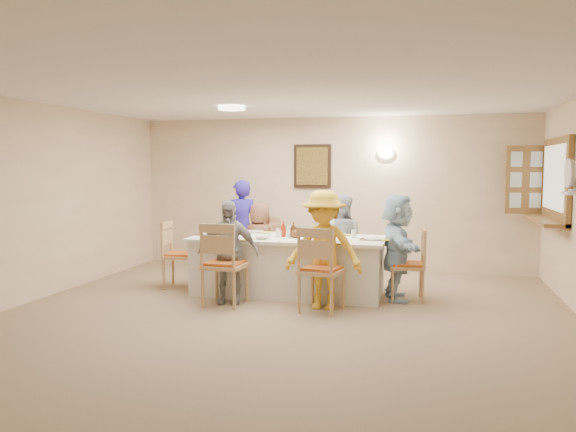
% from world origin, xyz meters
% --- Properties ---
extents(ground, '(7.00, 7.00, 0.00)m').
position_xyz_m(ground, '(0.00, 0.00, 0.00)').
color(ground, '#7C624C').
extents(room_walls, '(7.00, 7.00, 7.00)m').
position_xyz_m(room_walls, '(0.00, 0.00, 1.51)').
color(room_walls, '#D6B390').
rests_on(room_walls, ground).
extents(wall_picture, '(0.62, 0.05, 0.72)m').
position_xyz_m(wall_picture, '(-0.30, 3.46, 1.70)').
color(wall_picture, black).
rests_on(wall_picture, room_walls).
extents(wall_sconce, '(0.26, 0.09, 0.18)m').
position_xyz_m(wall_sconce, '(0.90, 3.44, 1.90)').
color(wall_sconce, white).
rests_on(wall_sconce, room_walls).
extents(ceiling_light, '(0.36, 0.36, 0.05)m').
position_xyz_m(ceiling_light, '(-1.00, 1.50, 2.47)').
color(ceiling_light, white).
rests_on(ceiling_light, room_walls).
extents(serving_hatch, '(0.06, 1.50, 1.15)m').
position_xyz_m(serving_hatch, '(3.21, 2.40, 1.50)').
color(serving_hatch, olive).
rests_on(serving_hatch, room_walls).
extents(hatch_sill, '(0.30, 1.50, 0.05)m').
position_xyz_m(hatch_sill, '(3.09, 2.40, 0.97)').
color(hatch_sill, olive).
rests_on(hatch_sill, room_walls).
extents(shutter_door, '(0.55, 0.04, 1.00)m').
position_xyz_m(shutter_door, '(2.95, 3.16, 1.50)').
color(shutter_door, olive).
rests_on(shutter_door, room_walls).
extents(fan_shelf, '(0.22, 0.36, 0.03)m').
position_xyz_m(fan_shelf, '(3.13, 1.05, 1.40)').
color(fan_shelf, white).
rests_on(fan_shelf, room_walls).
extents(desk_fan, '(0.30, 0.30, 0.28)m').
position_xyz_m(desk_fan, '(3.10, 1.05, 1.55)').
color(desk_fan, '#A5A5A8').
rests_on(desk_fan, fan_shelf).
extents(dining_table, '(2.55, 1.08, 0.76)m').
position_xyz_m(dining_table, '(-0.22, 1.50, 0.38)').
color(dining_table, white).
rests_on(dining_table, ground).
extents(chair_back_left, '(0.53, 0.53, 0.95)m').
position_xyz_m(chair_back_left, '(-0.82, 2.30, 0.48)').
color(chair_back_left, tan).
rests_on(chair_back_left, ground).
extents(chair_back_right, '(0.44, 0.44, 0.90)m').
position_xyz_m(chair_back_right, '(0.38, 2.30, 0.45)').
color(chair_back_right, tan).
rests_on(chair_back_right, ground).
extents(chair_front_left, '(0.52, 0.52, 1.03)m').
position_xyz_m(chair_front_left, '(-0.82, 0.70, 0.52)').
color(chair_front_left, tan).
rests_on(chair_front_left, ground).
extents(chair_front_right, '(0.57, 0.57, 1.01)m').
position_xyz_m(chair_front_right, '(0.38, 0.70, 0.50)').
color(chair_front_right, tan).
rests_on(chair_front_right, ground).
extents(chair_left_end, '(0.50, 0.50, 0.94)m').
position_xyz_m(chair_left_end, '(-1.77, 1.50, 0.47)').
color(chair_left_end, tan).
rests_on(chair_left_end, ground).
extents(chair_right_end, '(0.48, 0.48, 0.92)m').
position_xyz_m(chair_right_end, '(1.33, 1.50, 0.46)').
color(chair_right_end, tan).
rests_on(chair_right_end, ground).
extents(diner_back_left, '(0.65, 0.49, 1.17)m').
position_xyz_m(diner_back_left, '(-0.82, 2.18, 0.59)').
color(diner_back_left, brown).
rests_on(diner_back_left, ground).
extents(diner_back_right, '(0.72, 0.60, 1.30)m').
position_xyz_m(diner_back_right, '(0.38, 2.18, 0.65)').
color(diner_back_right, '#A9ADBC').
rests_on(diner_back_right, ground).
extents(diner_front_left, '(0.85, 0.56, 1.28)m').
position_xyz_m(diner_front_left, '(-0.82, 0.82, 0.64)').
color(diner_front_left, gray).
rests_on(diner_front_left, ground).
extents(diner_front_right, '(0.94, 0.57, 1.42)m').
position_xyz_m(diner_front_right, '(0.38, 0.82, 0.71)').
color(diner_front_right, yellow).
rests_on(diner_front_right, ground).
extents(diner_right_end, '(1.39, 0.83, 1.35)m').
position_xyz_m(diner_right_end, '(1.20, 1.50, 0.68)').
color(diner_right_end, silver).
rests_on(diner_right_end, ground).
extents(caregiver, '(0.83, 0.79, 1.49)m').
position_xyz_m(caregiver, '(-1.27, 2.65, 0.74)').
color(caregiver, '#2E1FA0').
rests_on(caregiver, ground).
extents(placemat_fl, '(0.34, 0.26, 0.01)m').
position_xyz_m(placemat_fl, '(-0.82, 1.08, 0.76)').
color(placemat_fl, '#472B19').
rests_on(placemat_fl, dining_table).
extents(plate_fl, '(0.25, 0.25, 0.02)m').
position_xyz_m(plate_fl, '(-0.82, 1.08, 0.77)').
color(plate_fl, white).
rests_on(plate_fl, dining_table).
extents(napkin_fl, '(0.13, 0.13, 0.01)m').
position_xyz_m(napkin_fl, '(-0.64, 1.03, 0.77)').
color(napkin_fl, yellow).
rests_on(napkin_fl, dining_table).
extents(placemat_fr, '(0.38, 0.28, 0.01)m').
position_xyz_m(placemat_fr, '(0.38, 1.08, 0.76)').
color(placemat_fr, '#472B19').
rests_on(placemat_fr, dining_table).
extents(plate_fr, '(0.24, 0.24, 0.02)m').
position_xyz_m(plate_fr, '(0.38, 1.08, 0.77)').
color(plate_fr, white).
rests_on(plate_fr, dining_table).
extents(napkin_fr, '(0.15, 0.15, 0.01)m').
position_xyz_m(napkin_fr, '(0.56, 1.03, 0.77)').
color(napkin_fr, yellow).
rests_on(napkin_fr, dining_table).
extents(placemat_bl, '(0.33, 0.24, 0.01)m').
position_xyz_m(placemat_bl, '(-0.82, 1.92, 0.76)').
color(placemat_bl, '#472B19').
rests_on(placemat_bl, dining_table).
extents(plate_bl, '(0.25, 0.25, 0.02)m').
position_xyz_m(plate_bl, '(-0.82, 1.92, 0.77)').
color(plate_bl, white).
rests_on(plate_bl, dining_table).
extents(napkin_bl, '(0.14, 0.14, 0.01)m').
position_xyz_m(napkin_bl, '(-0.64, 1.87, 0.77)').
color(napkin_bl, yellow).
rests_on(napkin_bl, dining_table).
extents(placemat_br, '(0.35, 0.26, 0.01)m').
position_xyz_m(placemat_br, '(0.38, 1.92, 0.76)').
color(placemat_br, '#472B19').
rests_on(placemat_br, dining_table).
extents(plate_br, '(0.23, 0.23, 0.01)m').
position_xyz_m(plate_br, '(0.38, 1.92, 0.77)').
color(plate_br, white).
rests_on(plate_br, dining_table).
extents(napkin_br, '(0.14, 0.14, 0.01)m').
position_xyz_m(napkin_br, '(0.56, 1.87, 0.77)').
color(napkin_br, yellow).
rests_on(napkin_br, dining_table).
extents(placemat_le, '(0.37, 0.27, 0.01)m').
position_xyz_m(placemat_le, '(-1.32, 1.50, 0.76)').
color(placemat_le, '#472B19').
rests_on(placemat_le, dining_table).
extents(plate_le, '(0.25, 0.25, 0.02)m').
position_xyz_m(plate_le, '(-1.32, 1.50, 0.77)').
color(plate_le, white).
rests_on(plate_le, dining_table).
extents(napkin_le, '(0.15, 0.15, 0.01)m').
position_xyz_m(napkin_le, '(-1.14, 1.45, 0.77)').
color(napkin_le, yellow).
rests_on(napkin_le, dining_table).
extents(placemat_re, '(0.34, 0.25, 0.01)m').
position_xyz_m(placemat_re, '(0.90, 1.50, 0.76)').
color(placemat_re, '#472B19').
rests_on(placemat_re, dining_table).
extents(plate_re, '(0.24, 0.24, 0.01)m').
position_xyz_m(plate_re, '(0.90, 1.50, 0.77)').
color(plate_re, white).
rests_on(plate_re, dining_table).
extents(napkin_re, '(0.14, 0.14, 0.01)m').
position_xyz_m(napkin_re, '(1.08, 1.45, 0.77)').
color(napkin_re, yellow).
rests_on(napkin_re, dining_table).
extents(teacup_a, '(0.12, 0.12, 0.08)m').
position_xyz_m(teacup_a, '(-1.02, 1.21, 0.80)').
color(teacup_a, white).
rests_on(teacup_a, dining_table).
extents(teacup_b, '(0.16, 0.16, 0.09)m').
position_xyz_m(teacup_b, '(0.22, 1.98, 0.81)').
color(teacup_b, white).
rests_on(teacup_b, dining_table).
extents(bowl_a, '(0.26, 0.26, 0.05)m').
position_xyz_m(bowl_a, '(-0.50, 1.23, 0.79)').
color(bowl_a, white).
rests_on(bowl_a, dining_table).
extents(bowl_b, '(0.25, 0.25, 0.05)m').
position_xyz_m(bowl_b, '(0.12, 1.76, 0.79)').
color(bowl_b, white).
rests_on(bowl_b, dining_table).
extents(condiment_ketchup, '(0.13, 0.13, 0.21)m').
position_xyz_m(condiment_ketchup, '(-0.29, 1.51, 0.87)').
color(condiment_ketchup, '#A8270E').
rests_on(condiment_ketchup, dining_table).
extents(condiment_brown, '(0.10, 0.11, 0.20)m').
position_xyz_m(condiment_brown, '(-0.16, 1.55, 0.86)').
color(condiment_brown, '#4D2B14').
rests_on(condiment_brown, dining_table).
extents(condiment_malt, '(0.17, 0.17, 0.15)m').
position_xyz_m(condiment_malt, '(-0.11, 1.43, 0.84)').
color(condiment_malt, '#4D2B14').
rests_on(condiment_malt, dining_table).
extents(drinking_glass, '(0.07, 0.07, 0.10)m').
position_xyz_m(drinking_glass, '(-0.37, 1.55, 0.82)').
color(drinking_glass, silver).
rests_on(drinking_glass, dining_table).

